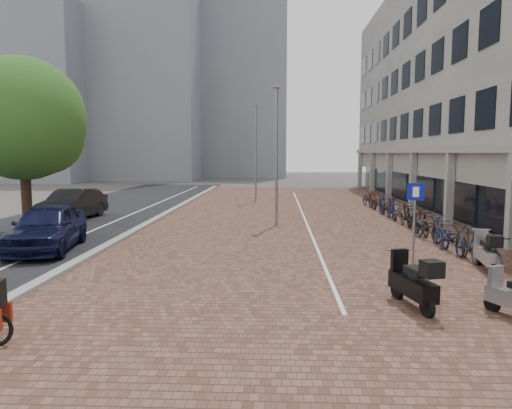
# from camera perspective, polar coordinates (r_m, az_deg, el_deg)

# --- Properties ---
(ground) EXTENTS (140.00, 140.00, 0.00)m
(ground) POSITION_cam_1_polar(r_m,az_deg,el_deg) (12.86, -1.20, -8.67)
(ground) COLOR #474442
(ground) RESTS_ON ground
(plaza_brick) EXTENTS (14.50, 42.00, 0.04)m
(plaza_brick) POSITION_cam_1_polar(r_m,az_deg,el_deg) (24.65, 5.27, -1.50)
(plaza_brick) COLOR brown
(plaza_brick) RESTS_ON ground
(street_asphalt) EXTENTS (8.00, 50.00, 0.03)m
(street_asphalt) POSITION_cam_1_polar(r_m,az_deg,el_deg) (26.51, -19.22, -1.29)
(street_asphalt) COLOR black
(street_asphalt) RESTS_ON ground
(curb) EXTENTS (0.35, 42.00, 0.14)m
(curb) POSITION_cam_1_polar(r_m,az_deg,el_deg) (25.31, -11.00, -1.25)
(curb) COLOR gray
(curb) RESTS_ON ground
(lane_line) EXTENTS (0.12, 44.00, 0.00)m
(lane_line) POSITION_cam_1_polar(r_m,az_deg,el_deg) (25.83, -15.10, -1.31)
(lane_line) COLOR white
(lane_line) RESTS_ON street_asphalt
(parking_line) EXTENTS (0.10, 30.00, 0.00)m
(parking_line) POSITION_cam_1_polar(r_m,az_deg,el_deg) (24.66, 5.74, -1.45)
(parking_line) COLOR white
(parking_line) RESTS_ON plaza_brick
(office_building) EXTENTS (8.40, 40.00, 15.00)m
(office_building) POSITION_cam_1_polar(r_m,az_deg,el_deg) (31.32, 26.29, 15.02)
(office_building) COLOR #A5A59F
(office_building) RESTS_ON ground
(bg_towers) EXTENTS (33.00, 23.00, 32.00)m
(bg_towers) POSITION_cam_1_polar(r_m,az_deg,el_deg) (64.08, -11.62, 15.65)
(bg_towers) COLOR gray
(bg_towers) RESTS_ON ground
(car_navy) EXTENTS (2.63, 4.90, 1.58)m
(car_navy) POSITION_cam_1_polar(r_m,az_deg,el_deg) (17.62, -23.68, -2.51)
(car_navy) COLOR black
(car_navy) RESTS_ON ground
(car_dark) EXTENTS (2.02, 4.75, 1.52)m
(car_dark) POSITION_cam_1_polar(r_m,az_deg,el_deg) (25.15, -21.11, -0.01)
(car_dark) COLOR black
(car_dark) RESTS_ON ground
(scooter_front) EXTENTS (0.73, 1.69, 1.12)m
(scooter_front) POSITION_cam_1_polar(r_m,az_deg,el_deg) (14.86, 25.84, -5.04)
(scooter_front) COLOR #A4A3A8
(scooter_front) RESTS_ON ground
(scooter_mid) EXTENTS (0.94, 1.82, 1.19)m
(scooter_mid) POSITION_cam_1_polar(r_m,az_deg,el_deg) (10.74, 18.22, -8.68)
(scooter_mid) COLOR black
(scooter_mid) RESTS_ON ground
(parking_sign) EXTENTS (0.49, 0.18, 2.41)m
(parking_sign) POSITION_cam_1_polar(r_m,az_deg,el_deg) (14.90, 18.46, -0.63)
(parking_sign) COLOR slate
(parking_sign) RESTS_ON ground
(lamp_near) EXTENTS (0.12, 0.12, 6.19)m
(lamp_near) POSITION_cam_1_polar(r_m,az_deg,el_deg) (21.29, 2.47, 5.64)
(lamp_near) COLOR gray
(lamp_near) RESTS_ON ground
(lamp_far) EXTENTS (0.12, 0.12, 6.46)m
(lamp_far) POSITION_cam_1_polar(r_m,az_deg,el_deg) (31.88, -0.04, 6.06)
(lamp_far) COLOR gray
(lamp_far) RESTS_ON ground
(street_tree) EXTENTS (4.86, 4.86, 7.07)m
(street_tree) POSITION_cam_1_polar(r_m,az_deg,el_deg) (21.26, -25.68, 8.81)
(street_tree) COLOR #382619
(street_tree) RESTS_ON ground
(bike_row) EXTENTS (1.23, 18.12, 1.05)m
(bike_row) POSITION_cam_1_polar(r_m,az_deg,el_deg) (22.38, 17.43, -1.22)
(bike_row) COLOR #232228
(bike_row) RESTS_ON ground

